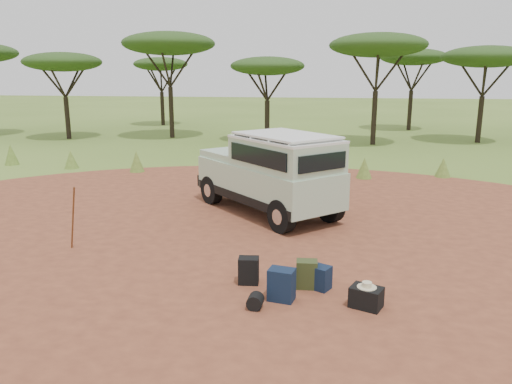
# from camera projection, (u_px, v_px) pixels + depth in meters

# --- Properties ---
(ground) EXTENTS (140.00, 140.00, 0.00)m
(ground) POSITION_uv_depth(u_px,v_px,m) (250.00, 250.00, 11.31)
(ground) COLOR #536E27
(ground) RESTS_ON ground
(dirt_clearing) EXTENTS (23.00, 23.00, 0.01)m
(dirt_clearing) POSITION_uv_depth(u_px,v_px,m) (250.00, 250.00, 11.31)
(dirt_clearing) COLOR brown
(dirt_clearing) RESTS_ON ground
(grass_fringe) EXTENTS (36.60, 1.60, 0.90)m
(grass_fringe) POSITION_uv_depth(u_px,v_px,m) (289.00, 165.00, 19.53)
(grass_fringe) COLOR #536E27
(grass_fringe) RESTS_ON ground
(acacia_treeline) EXTENTS (46.70, 13.20, 6.26)m
(acacia_treeline) POSITION_uv_depth(u_px,v_px,m) (318.00, 55.00, 29.09)
(acacia_treeline) COLOR black
(acacia_treeline) RESTS_ON ground
(safari_vehicle) EXTENTS (4.64, 4.73, 2.33)m
(safari_vehicle) POSITION_uv_depth(u_px,v_px,m) (271.00, 175.00, 13.99)
(safari_vehicle) COLOR #A6C2A5
(safari_vehicle) RESTS_ON ground
(walking_staff) EXTENTS (0.37, 0.28, 1.51)m
(walking_staff) POSITION_uv_depth(u_px,v_px,m) (73.00, 218.00, 11.12)
(walking_staff) COLOR brown
(walking_staff) RESTS_ON ground
(backpack_black) EXTENTS (0.40, 0.31, 0.52)m
(backpack_black) POSITION_uv_depth(u_px,v_px,m) (249.00, 271.00, 9.46)
(backpack_black) COLOR black
(backpack_black) RESTS_ON ground
(backpack_navy) EXTENTS (0.50, 0.40, 0.58)m
(backpack_navy) POSITION_uv_depth(u_px,v_px,m) (282.00, 285.00, 8.75)
(backpack_navy) COLOR #111F38
(backpack_navy) RESTS_ON ground
(backpack_olive) EXTENTS (0.40, 0.30, 0.54)m
(backpack_olive) POSITION_uv_depth(u_px,v_px,m) (307.00, 274.00, 9.26)
(backpack_olive) COLOR #37411E
(backpack_olive) RESTS_ON ground
(duffel_navy) EXTENTS (0.49, 0.45, 0.45)m
(duffel_navy) POSITION_uv_depth(u_px,v_px,m) (319.00, 277.00, 9.23)
(duffel_navy) COLOR #111F38
(duffel_navy) RESTS_ON ground
(hard_case) EXTENTS (0.62, 0.54, 0.37)m
(hard_case) POSITION_uv_depth(u_px,v_px,m) (366.00, 297.00, 8.50)
(hard_case) COLOR black
(hard_case) RESTS_ON ground
(stuff_sack) EXTENTS (0.28, 0.28, 0.27)m
(stuff_sack) POSITION_uv_depth(u_px,v_px,m) (255.00, 301.00, 8.47)
(stuff_sack) COLOR black
(stuff_sack) RESTS_ON ground
(safari_hat) EXTENTS (0.33, 0.33, 0.10)m
(safari_hat) POSITION_uv_depth(u_px,v_px,m) (367.00, 285.00, 8.45)
(safari_hat) COLOR beige
(safari_hat) RESTS_ON hard_case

